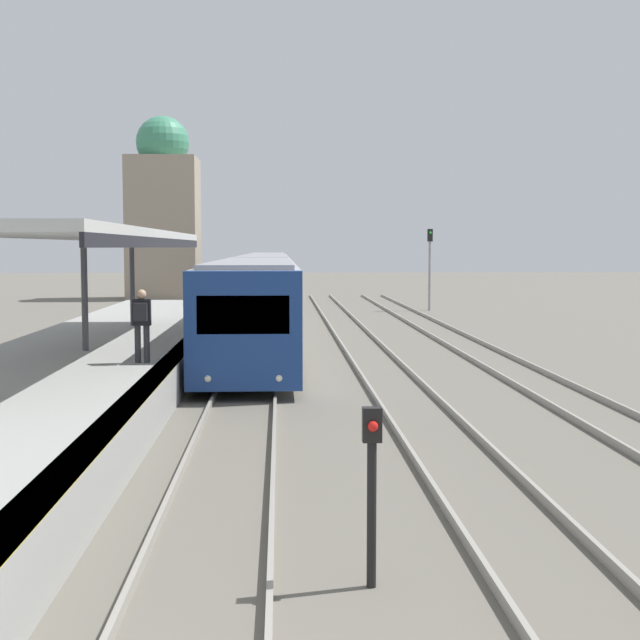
% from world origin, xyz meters
% --- Properties ---
extents(platform_canopy, '(4.00, 18.29, 3.05)m').
position_xyz_m(platform_canopy, '(-4.06, 18.23, 3.85)').
color(platform_canopy, beige).
rests_on(platform_canopy, station_platform).
extents(person_on_platform, '(0.40, 0.40, 1.66)m').
position_xyz_m(person_on_platform, '(-2.29, 15.67, 1.92)').
color(person_on_platform, '#2D2D33').
rests_on(person_on_platform, station_platform).
extents(train_near, '(2.71, 50.61, 3.13)m').
position_xyz_m(train_near, '(0.00, 40.95, 1.74)').
color(train_near, navy).
rests_on(train_near, ground_plane).
extents(signal_post_near, '(0.20, 0.21, 1.90)m').
position_xyz_m(signal_post_near, '(1.78, 4.53, 1.18)').
color(signal_post_near, black).
rests_on(signal_post_near, ground_plane).
extents(signal_mast_far, '(0.28, 0.29, 4.56)m').
position_xyz_m(signal_mast_far, '(9.23, 45.01, 2.90)').
color(signal_mast_far, gray).
rests_on(signal_mast_far, ground_plane).
extents(distant_domed_building, '(4.71, 4.71, 12.47)m').
position_xyz_m(distant_domed_building, '(-7.13, 57.52, 5.89)').
color(distant_domed_building, gray).
rests_on(distant_domed_building, ground_plane).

